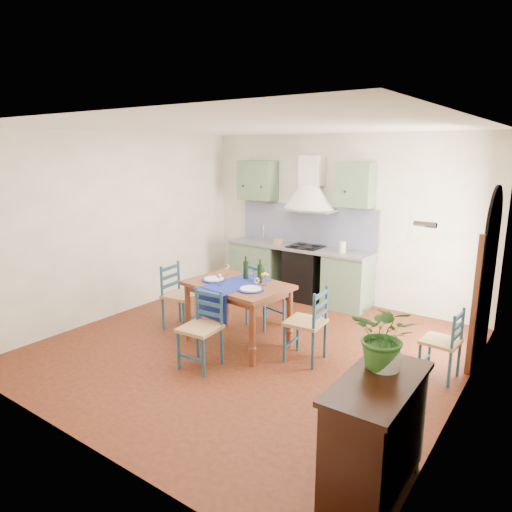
# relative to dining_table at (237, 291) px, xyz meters

# --- Properties ---
(floor) EXTENTS (5.00, 5.00, 0.00)m
(floor) POSITION_rel_dining_table_xyz_m (0.23, 0.01, -0.74)
(floor) COLOR #3F190D
(floor) RESTS_ON ground
(back_wall) EXTENTS (5.00, 0.96, 2.80)m
(back_wall) POSITION_rel_dining_table_xyz_m (-0.24, 2.30, 0.31)
(back_wall) COLOR white
(back_wall) RESTS_ON ground
(right_wall) EXTENTS (0.26, 5.00, 2.80)m
(right_wall) POSITION_rel_dining_table_xyz_m (2.73, 0.28, 0.59)
(right_wall) COLOR white
(right_wall) RESTS_ON ground
(left_wall) EXTENTS (0.04, 5.00, 2.80)m
(left_wall) POSITION_rel_dining_table_xyz_m (-2.27, 0.01, 0.66)
(left_wall) COLOR white
(left_wall) RESTS_ON ground
(ceiling) EXTENTS (5.00, 5.00, 0.01)m
(ceiling) POSITION_rel_dining_table_xyz_m (0.23, 0.01, 2.06)
(ceiling) COLOR white
(ceiling) RESTS_ON back_wall
(dining_table) EXTENTS (1.41, 1.08, 1.16)m
(dining_table) POSITION_rel_dining_table_xyz_m (0.00, 0.00, 0.00)
(dining_table) COLOR brown
(dining_table) RESTS_ON ground
(chair_near) EXTENTS (0.46, 0.46, 0.92)m
(chair_near) POSITION_rel_dining_table_xyz_m (0.04, -0.75, -0.27)
(chair_near) COLOR navy
(chair_near) RESTS_ON ground
(chair_far) EXTENTS (0.54, 0.54, 0.97)m
(chair_far) POSITION_rel_dining_table_xyz_m (-0.07, 0.71, -0.24)
(chair_far) COLOR navy
(chair_far) RESTS_ON ground
(chair_left) EXTENTS (0.48, 0.48, 0.94)m
(chair_left) POSITION_rel_dining_table_xyz_m (-1.04, -0.03, -0.26)
(chair_left) COLOR navy
(chair_left) RESTS_ON ground
(chair_right) EXTENTS (0.47, 0.47, 0.94)m
(chair_right) POSITION_rel_dining_table_xyz_m (1.00, 0.10, -0.26)
(chair_right) COLOR navy
(chair_right) RESTS_ON ground
(chair_spare) EXTENTS (0.42, 0.42, 0.83)m
(chair_spare) POSITION_rel_dining_table_xyz_m (2.46, 0.59, -0.31)
(chair_spare) COLOR navy
(chair_spare) RESTS_ON ground
(sideboard) EXTENTS (0.50, 1.05, 0.94)m
(sideboard) POSITION_rel_dining_table_xyz_m (2.49, -1.58, -0.23)
(sideboard) COLOR black
(sideboard) RESTS_ON ground
(potted_plant) EXTENTS (0.51, 0.46, 0.52)m
(potted_plant) POSITION_rel_dining_table_xyz_m (2.45, -1.38, 0.45)
(potted_plant) COLOR #2F6925
(potted_plant) RESTS_ON sideboard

